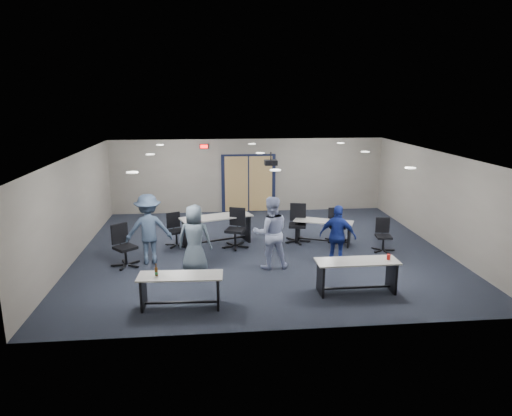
{
  "coord_description": "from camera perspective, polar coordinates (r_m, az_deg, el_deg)",
  "views": [
    {
      "loc": [
        -1.37,
        -12.06,
        4.21
      ],
      "look_at": [
        -0.2,
        -0.3,
        1.3
      ],
      "focal_mm": 32.0,
      "sensor_mm": 36.0,
      "label": 1
    }
  ],
  "objects": [
    {
      "name": "chair_back_c",
      "position": [
        13.45,
        5.2,
        -1.97
      ],
      "size": [
        0.85,
        0.85,
        1.12
      ],
      "primitive_type": null,
      "rotation": [
        0.0,
        0.0,
        -0.23
      ],
      "color": "black",
      "rests_on": "floor"
    },
    {
      "name": "person_back",
      "position": [
        11.95,
        -13.27,
        -2.58
      ],
      "size": [
        1.26,
        0.84,
        1.82
      ],
      "primitive_type": "imported",
      "rotation": [
        0.0,
        0.0,
        3.29
      ],
      "color": "#384A66",
      "rests_on": "floor"
    },
    {
      "name": "table_back_left",
      "position": [
        13.26,
        -4.95,
        -2.16
      ],
      "size": [
        2.17,
        1.33,
        0.83
      ],
      "rotation": [
        0.0,
        0.0,
        0.34
      ],
      "color": "#B6B2AC",
      "rests_on": "floor"
    },
    {
      "name": "person_lightblue",
      "position": [
        11.32,
        1.86,
        -3.1
      ],
      "size": [
        0.92,
        0.73,
        1.83
      ],
      "primitive_type": "imported",
      "rotation": [
        0.0,
        0.0,
        3.18
      ],
      "color": "#ADB9E5",
      "rests_on": "floor"
    },
    {
      "name": "floor",
      "position": [
        12.85,
        0.74,
        -5.3
      ],
      "size": [
        10.0,
        10.0,
        0.0
      ],
      "primitive_type": "plane",
      "color": "black",
      "rests_on": "ground"
    },
    {
      "name": "chair_back_d",
      "position": [
        13.68,
        10.05,
        -2.16
      ],
      "size": [
        0.62,
        0.62,
        0.99
      ],
      "primitive_type": null,
      "rotation": [
        0.0,
        0.0,
        -0.0
      ],
      "color": "black",
      "rests_on": "floor"
    },
    {
      "name": "front_wall",
      "position": [
        8.2,
        4.32,
        -6.63
      ],
      "size": [
        10.0,
        0.04,
        2.7
      ],
      "primitive_type": "cube",
      "color": "gray",
      "rests_on": "floor"
    },
    {
      "name": "ceiling_can_lights",
      "position": [
        12.48,
        0.65,
        6.74
      ],
      "size": [
        6.24,
        5.74,
        0.02
      ],
      "primitive_type": null,
      "color": "silver",
      "rests_on": "ceiling"
    },
    {
      "name": "chair_back_b",
      "position": [
        12.92,
        -2.62,
        -2.59
      ],
      "size": [
        0.9,
        0.9,
        1.12
      ],
      "primitive_type": null,
      "rotation": [
        0.0,
        0.0,
        -0.35
      ],
      "color": "black",
      "rests_on": "floor"
    },
    {
      "name": "right_wall",
      "position": [
        13.93,
        21.66,
        1.0
      ],
      "size": [
        0.04,
        9.0,
        2.7
      ],
      "primitive_type": "cube",
      "color": "gray",
      "rests_on": "floor"
    },
    {
      "name": "double_door",
      "position": [
        16.88,
        -0.94,
        3.04
      ],
      "size": [
        2.0,
        0.07,
        2.2
      ],
      "color": "black",
      "rests_on": "back_wall"
    },
    {
      "name": "chair_back_a",
      "position": [
        13.28,
        -9.94,
        -2.72
      ],
      "size": [
        0.8,
        0.8,
        0.95
      ],
      "primitive_type": null,
      "rotation": [
        0.0,
        0.0,
        0.45
      ],
      "color": "black",
      "rests_on": "floor"
    },
    {
      "name": "chair_loose_left",
      "position": [
        11.97,
        -16.05,
        -4.58
      ],
      "size": [
        0.96,
        0.96,
        1.08
      ],
      "primitive_type": null,
      "rotation": [
        0.0,
        0.0,
        0.72
      ],
      "color": "black",
      "rests_on": "floor"
    },
    {
      "name": "ceiling",
      "position": [
        12.23,
        0.78,
        6.74
      ],
      "size": [
        10.0,
        9.0,
        0.04
      ],
      "primitive_type": "cube",
      "color": "white",
      "rests_on": "back_wall"
    },
    {
      "name": "table_front_right",
      "position": [
        10.29,
        12.51,
        -7.63
      ],
      "size": [
        1.8,
        0.61,
        0.85
      ],
      "rotation": [
        0.0,
        0.0,
        0.0
      ],
      "color": "#B6B2AC",
      "rests_on": "floor"
    },
    {
      "name": "left_wall",
      "position": [
        12.91,
        -21.86,
        0.02
      ],
      "size": [
        0.04,
        9.0,
        2.7
      ],
      "primitive_type": "cube",
      "color": "gray",
      "rests_on": "floor"
    },
    {
      "name": "ceiling_projector",
      "position": [
        12.8,
        1.87,
        5.71
      ],
      "size": [
        0.35,
        0.32,
        0.37
      ],
      "color": "black",
      "rests_on": "ceiling"
    },
    {
      "name": "table_back_right",
      "position": [
        13.44,
        8.4,
        -2.48
      ],
      "size": [
        1.78,
        1.18,
        0.69
      ],
      "rotation": [
        0.0,
        0.0,
        -0.4
      ],
      "color": "#B6B2AC",
      "rests_on": "floor"
    },
    {
      "name": "person_navy",
      "position": [
        11.67,
        10.19,
        -3.45
      ],
      "size": [
        1.0,
        0.76,
        1.58
      ],
      "primitive_type": "imported",
      "rotation": [
        0.0,
        0.0,
        2.67
      ],
      "color": "navy",
      "rests_on": "floor"
    },
    {
      "name": "table_front_left",
      "position": [
        9.51,
        -9.45,
        -9.47
      ],
      "size": [
        1.73,
        0.65,
        0.95
      ],
      "rotation": [
        0.0,
        0.0,
        -0.05
      ],
      "color": "#B6B2AC",
      "rests_on": "floor"
    },
    {
      "name": "back_wall",
      "position": [
        16.86,
        -0.95,
        4.06
      ],
      "size": [
        10.0,
        0.04,
        2.7
      ],
      "primitive_type": "cube",
      "color": "gray",
      "rests_on": "floor"
    },
    {
      "name": "person_plaid",
      "position": [
        11.21,
        -7.68,
        -3.8
      ],
      "size": [
        0.9,
        0.67,
        1.68
      ],
      "primitive_type": "imported",
      "rotation": [
        0.0,
        0.0,
        2.97
      ],
      "color": "slate",
      "rests_on": "floor"
    },
    {
      "name": "exit_sign",
      "position": [
        16.6,
        -6.52,
        7.66
      ],
      "size": [
        0.32,
        0.07,
        0.18
      ],
      "color": "black",
      "rests_on": "back_wall"
    },
    {
      "name": "chair_loose_right",
      "position": [
        13.11,
        15.68,
        -3.31
      ],
      "size": [
        0.65,
        0.65,
        0.93
      ],
      "primitive_type": null,
      "rotation": [
        0.0,
        0.0,
        -0.12
      ],
      "color": "black",
      "rests_on": "floor"
    }
  ]
}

